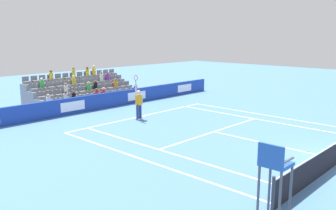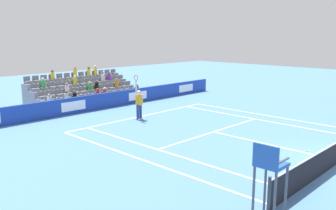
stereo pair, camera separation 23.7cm
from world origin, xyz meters
name	(u,v)px [view 2 (the right image)]	position (x,y,z in m)	size (l,w,h in m)	color
line_baseline	(143,116)	(0.00, -11.89, 0.00)	(10.97, 0.10, 0.01)	white
line_service	(214,132)	(0.00, -6.40, 0.00)	(8.23, 0.10, 0.01)	white
line_centre_service	(269,144)	(0.00, -3.20, 0.00)	(0.10, 6.40, 0.01)	white
line_singles_sideline_left	(165,152)	(4.12, -5.95, 0.00)	(0.10, 11.89, 0.01)	white
line_singles_sideline_right	(261,120)	(-4.12, -5.95, 0.00)	(0.10, 11.89, 0.01)	white
line_doubles_sideline_left	(141,159)	(5.49, -5.95, 0.00)	(0.10, 11.89, 0.01)	white
line_doubles_sideline_right	(273,116)	(-5.49, -5.95, 0.00)	(0.10, 11.89, 0.01)	white
line_centre_mark	(144,116)	(0.00, -11.79, 0.00)	(0.10, 0.20, 0.01)	white
sponsor_barrier	(107,100)	(0.00, -15.57, 0.53)	(21.81, 0.22, 1.07)	#193899
tennis_player	(139,103)	(0.83, -11.32, 0.99)	(0.53, 0.37, 2.85)	navy
umpire_chair	(269,173)	(6.76, 0.40, 1.52)	(0.70, 0.70, 2.34)	#474C54
stadium_stand	(84,93)	(0.00, -18.50, 0.69)	(8.06, 3.80, 2.62)	gray
loose_tennis_ball	(307,151)	(-0.17, -1.49, 0.03)	(0.07, 0.07, 0.07)	#D1E533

